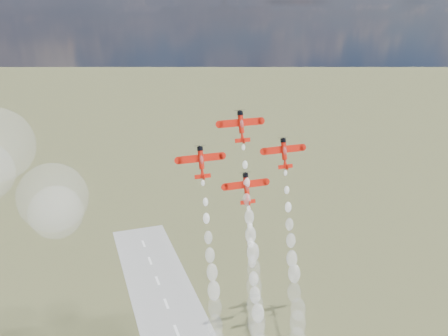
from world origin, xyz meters
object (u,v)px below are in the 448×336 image
plane_slot (246,188)px  plane_right (284,152)px  plane_lead (241,126)px  plane_left (201,161)px

plane_slot → plane_right: bearing=10.7°
plane_lead → plane_right: 15.56m
plane_left → plane_slot: (12.75, -2.42, -8.59)m
plane_left → plane_slot: bearing=-10.7°
plane_left → plane_right: (25.49, 0.00, 0.00)m
plane_lead → plane_left: (-12.75, -2.42, -8.59)m
plane_lead → plane_slot: size_ratio=1.00×
plane_slot → plane_left: bearing=169.3°
plane_lead → plane_right: (12.75, -2.42, -8.59)m
plane_lead → plane_slot: bearing=-90.0°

